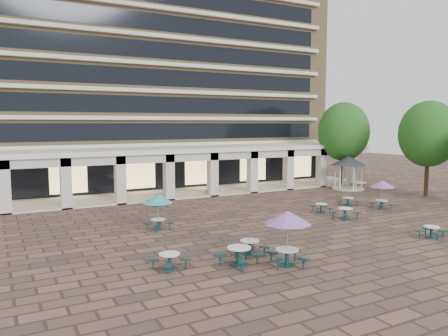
{
  "coord_description": "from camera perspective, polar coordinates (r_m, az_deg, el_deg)",
  "views": [
    {
      "loc": [
        -15.43,
        -22.76,
        6.6
      ],
      "look_at": [
        -1.72,
        3.0,
        3.6
      ],
      "focal_mm": 35.0,
      "sensor_mm": 36.0,
      "label": 1
    }
  ],
  "objects": [
    {
      "name": "picnic_table_13",
      "position": [
        36.49,
        15.92,
        -4.15
      ],
      "size": [
        1.62,
        1.62,
        0.66
      ],
      "rotation": [
        0.0,
        0.0,
        0.13
      ],
      "color": "#143B3C",
      "rests_on": "ground"
    },
    {
      "name": "picnic_table_4",
      "position": [
        27.36,
        -8.63,
        -4.2
      ],
      "size": [
        1.89,
        1.89,
        2.18
      ],
      "rotation": [
        0.0,
        0.0,
        0.27
      ],
      "color": "#143B3C",
      "rests_on": "ground"
    },
    {
      "name": "picnic_table_2",
      "position": [
        28.16,
        25.47,
        -7.43
      ],
      "size": [
        1.79,
        1.79,
        0.67
      ],
      "rotation": [
        0.0,
        0.0,
        0.33
      ],
      "color": "#143B3C",
      "rests_on": "ground"
    },
    {
      "name": "picnic_table_0",
      "position": [
        20.4,
        -7.12,
        -11.79
      ],
      "size": [
        1.93,
        1.93,
        0.72
      ],
      "rotation": [
        0.0,
        0.0,
        0.34
      ],
      "color": "#143B3C",
      "rests_on": "ground"
    },
    {
      "name": "gazebo",
      "position": [
        45.28,
        15.96,
        0.44
      ],
      "size": [
        3.55,
        3.55,
        3.31
      ],
      "rotation": [
        0.0,
        0.0,
        0.17
      ],
      "color": "beige",
      "rests_on": "ground"
    },
    {
      "name": "picnic_table_5",
      "position": [
        22.39,
        3.36,
        -10.12
      ],
      "size": [
        1.65,
        1.65,
        0.73
      ],
      "rotation": [
        0.0,
        0.0,
        0.0
      ],
      "color": "#143B3C",
      "rests_on": "ground"
    },
    {
      "name": "retail_arcade",
      "position": [
        40.77,
        -5.66,
        0.77
      ],
      "size": [
        42.0,
        6.6,
        4.4
      ],
      "color": "white",
      "rests_on": "ground"
    },
    {
      "name": "picnic_table_7",
      "position": [
        31.43,
        15.54,
        -5.61
      ],
      "size": [
        1.81,
        1.81,
        0.77
      ],
      "rotation": [
        0.0,
        0.0,
        0.06
      ],
      "color": "#143B3C",
      "rests_on": "ground"
    },
    {
      "name": "picnic_table_10",
      "position": [
        33.36,
        12.58,
        -5.01
      ],
      "size": [
        1.75,
        1.75,
        0.65
      ],
      "rotation": [
        0.0,
        0.0,
        -0.36
      ],
      "color": "#143B3C",
      "rests_on": "ground"
    },
    {
      "name": "ground",
      "position": [
        28.28,
        6.0,
        -7.66
      ],
      "size": [
        120.0,
        120.0,
        0.0
      ],
      "primitive_type": "plane",
      "color": "brown",
      "rests_on": "ground"
    },
    {
      "name": "apartment_building",
      "position": [
        50.99,
        -10.46,
        12.53
      ],
      "size": [
        40.0,
        15.5,
        25.2
      ],
      "color": "#9A7D57",
      "rests_on": "ground"
    },
    {
      "name": "planter_right",
      "position": [
        40.34,
        -1.4,
        -2.71
      ],
      "size": [
        1.5,
        0.7,
        1.35
      ],
      "color": "#9C9C97",
      "rests_on": "ground"
    },
    {
      "name": "picnic_table_1",
      "position": [
        20.77,
        1.96,
        -11.19
      ],
      "size": [
        2.35,
        2.35,
        0.85
      ],
      "rotation": [
        0.0,
        0.0,
        0.43
      ],
      "color": "#143B3C",
      "rests_on": "ground"
    },
    {
      "name": "planter_left",
      "position": [
        38.51,
        -7.63,
        -3.24
      ],
      "size": [
        1.5,
        0.85,
        1.3
      ],
      "color": "#9C9C97",
      "rests_on": "ground"
    },
    {
      "name": "tree_east_a",
      "position": [
        43.34,
        25.15,
        4.05
      ],
      "size": [
        5.18,
        5.18,
        8.64
      ],
      "color": "#41301A",
      "rests_on": "ground"
    },
    {
      "name": "picnic_table_11",
      "position": [
        35.79,
        19.96,
        -2.09
      ],
      "size": [
        1.9,
        1.9,
        2.19
      ],
      "rotation": [
        0.0,
        0.0,
        -0.23
      ],
      "color": "#143B3C",
      "rests_on": "ground"
    },
    {
      "name": "picnic_table_6",
      "position": [
        20.41,
        8.3,
        -6.68
      ],
      "size": [
        2.23,
        2.23,
        2.58
      ],
      "rotation": [
        0.0,
        0.0,
        -0.33
      ],
      "color": "#143B3C",
      "rests_on": "ground"
    },
    {
      "name": "tree_east_c",
      "position": [
        46.83,
        15.35,
        4.59
      ],
      "size": [
        5.26,
        5.26,
        8.76
      ],
      "color": "#41301A",
      "rests_on": "ground"
    },
    {
      "name": "picnic_table_12",
      "position": [
        35.2,
        -8.58,
        -4.28
      ],
      "size": [
        1.72,
        1.72,
        0.73
      ],
      "rotation": [
        0.0,
        0.0,
        -0.07
      ],
      "color": "#143B3C",
      "rests_on": "ground"
    }
  ]
}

